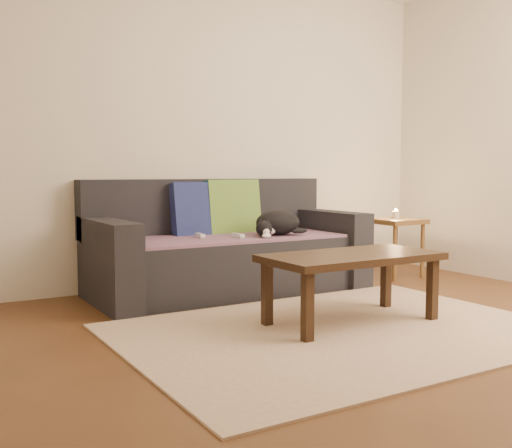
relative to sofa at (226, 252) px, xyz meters
name	(u,v)px	position (x,y,z in m)	size (l,w,h in m)	color
ground	(359,338)	(0.00, -1.57, -0.31)	(4.50, 4.50, 0.00)	brown
back_wall	(201,127)	(0.00, 0.43, 0.99)	(4.50, 0.04, 2.60)	beige
sofa	(226,252)	(0.00, 0.00, 0.00)	(2.10, 0.94, 0.87)	#232328
throw_blanket	(232,237)	(0.00, -0.09, 0.12)	(1.66, 0.74, 0.02)	#452C52
cushion_navy	(198,210)	(-0.16, 0.17, 0.32)	(0.43, 0.11, 0.43)	#0F1A43
cushion_green	(233,209)	(0.15, 0.17, 0.32)	(0.46, 0.12, 0.46)	#0A4637
cat	(277,223)	(0.33, -0.23, 0.22)	(0.45, 0.33, 0.19)	black
wii_remote_a	(200,236)	(-0.26, -0.08, 0.15)	(0.15, 0.04, 0.03)	white
wii_remote_b	(238,236)	(-0.01, -0.22, 0.15)	(0.15, 0.04, 0.03)	white
side_table	(396,229)	(1.59, -0.20, 0.12)	(0.41, 0.41, 0.52)	brown
candle	(396,215)	(1.59, -0.20, 0.24)	(0.06, 0.06, 0.09)	beige
rug	(342,331)	(0.00, -1.42, -0.30)	(2.50, 1.80, 0.01)	tan
coffee_table	(352,262)	(0.17, -1.30, 0.07)	(1.08, 0.54, 0.43)	#302113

